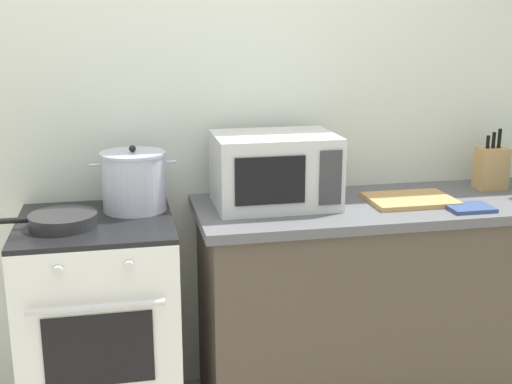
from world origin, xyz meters
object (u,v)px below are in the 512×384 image
object	(u,v)px
frying_pan	(61,220)
microwave	(275,170)
cutting_board	(410,200)
stove	(102,329)
oven_mitt	(470,208)
knife_block	(491,168)
stock_pot	(134,181)

from	to	relation	value
frying_pan	microwave	distance (m)	0.88
frying_pan	microwave	world-z (taller)	microwave
cutting_board	stove	bearing A→B (deg)	-179.95
frying_pan	oven_mitt	world-z (taller)	frying_pan
microwave	knife_block	bearing A→B (deg)	3.43
stock_pot	frying_pan	bearing A→B (deg)	-147.94
microwave	knife_block	size ratio (longest dim) A/B	1.80
stove	knife_block	world-z (taller)	knife_block
knife_block	oven_mitt	distance (m)	0.41
microwave	stock_pot	bearing A→B (deg)	176.07
oven_mitt	microwave	bearing A→B (deg)	162.76
frying_pan	knife_block	distance (m)	1.90
stove	knife_block	size ratio (longest dim) A/B	3.32
stock_pot	cutting_board	bearing A→B (deg)	-5.82
frying_pan	stove	bearing A→B (deg)	25.20
stove	stock_pot	distance (m)	0.61
stock_pot	frying_pan	xyz separation A→B (m)	(-0.28, -0.18, -0.10)
frying_pan	cutting_board	world-z (taller)	frying_pan
stove	knife_block	xyz separation A→B (m)	(1.77, 0.14, 0.56)
stove	frying_pan	size ratio (longest dim) A/B	2.02
stove	stock_pot	world-z (taller)	stock_pot
stock_pot	frying_pan	world-z (taller)	stock_pot
stock_pot	cutting_board	size ratio (longest dim) A/B	0.96
frying_pan	cutting_board	bearing A→B (deg)	2.29
stock_pot	cutting_board	distance (m)	1.17
frying_pan	knife_block	size ratio (longest dim) A/B	1.64
cutting_board	oven_mitt	world-z (taller)	cutting_board
stock_pot	knife_block	distance (m)	1.61
frying_pan	stock_pot	bearing A→B (deg)	32.06
stove	microwave	distance (m)	0.96
stove	oven_mitt	distance (m)	1.58
oven_mitt	knife_block	bearing A→B (deg)	48.52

